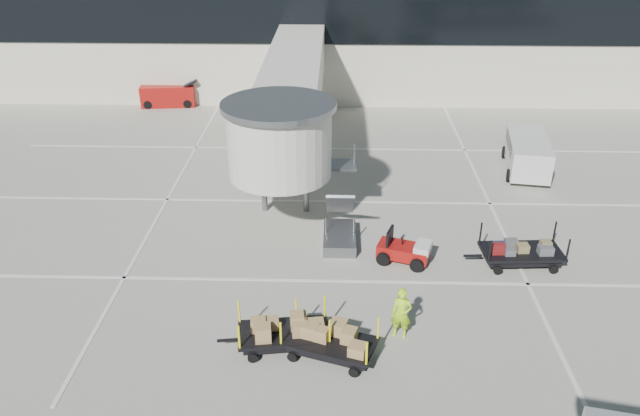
# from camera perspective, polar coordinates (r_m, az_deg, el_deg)

# --- Properties ---
(ground) EXTENTS (140.00, 140.00, 0.00)m
(ground) POSITION_cam_1_polar(r_m,az_deg,el_deg) (23.25, 5.29, -9.50)
(ground) COLOR #B1AD9E
(ground) RESTS_ON ground
(lane_markings) EXTENTS (40.00, 30.00, 0.02)m
(lane_markings) POSITION_cam_1_polar(r_m,az_deg,el_deg) (31.19, 3.15, 0.85)
(lane_markings) COLOR silver
(lane_markings) RESTS_ON ground
(terminal) EXTENTS (64.00, 12.11, 15.20)m
(terminal) POSITION_cam_1_polar(r_m,az_deg,el_deg) (49.51, 3.14, 15.89)
(terminal) COLOR beige
(terminal) RESTS_ON ground
(jet_bridge) EXTENTS (5.70, 20.40, 6.03)m
(jet_bridge) POSITION_cam_1_polar(r_m,az_deg,el_deg) (32.39, -2.71, 10.04)
(jet_bridge) COLOR beige
(jet_bridge) RESTS_ON ground
(baggage_tug) EXTENTS (2.35, 1.92, 1.40)m
(baggage_tug) POSITION_cam_1_polar(r_m,az_deg,el_deg) (26.02, 7.77, -3.89)
(baggage_tug) COLOR maroon
(baggage_tug) RESTS_ON ground
(suitcase_cart) EXTENTS (4.04, 1.81, 1.57)m
(suitcase_cart) POSITION_cam_1_polar(r_m,az_deg,el_deg) (26.95, 17.96, -3.84)
(suitcase_cart) COLOR black
(suitcase_cart) RESTS_ON ground
(box_cart_near) EXTENTS (3.78, 2.38, 1.46)m
(box_cart_near) POSITION_cam_1_polar(r_m,az_deg,el_deg) (20.97, 1.18, -12.22)
(box_cart_near) COLOR black
(box_cart_near) RESTS_ON ground
(box_cart_far) EXTENTS (3.85, 1.94, 1.48)m
(box_cart_far) POSITION_cam_1_polar(r_m,az_deg,el_deg) (21.38, -3.35, -11.25)
(box_cart_far) COLOR black
(box_cart_far) RESTS_ON ground
(ground_worker) EXTENTS (0.78, 0.60, 1.92)m
(ground_worker) POSITION_cam_1_polar(r_m,az_deg,el_deg) (21.69, 7.45, -9.54)
(ground_worker) COLOR #A1D916
(ground_worker) RESTS_ON ground
(minivan) EXTENTS (2.79, 5.20, 1.88)m
(minivan) POSITION_cam_1_polar(r_m,az_deg,el_deg) (35.82, 18.41, 5.00)
(minivan) COLOR silver
(minivan) RESTS_ON ground
(belt_loader) EXTENTS (4.14, 1.96, 1.93)m
(belt_loader) POSITION_cam_1_polar(r_m,az_deg,el_deg) (46.14, -13.65, 10.00)
(belt_loader) COLOR maroon
(belt_loader) RESTS_ON ground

